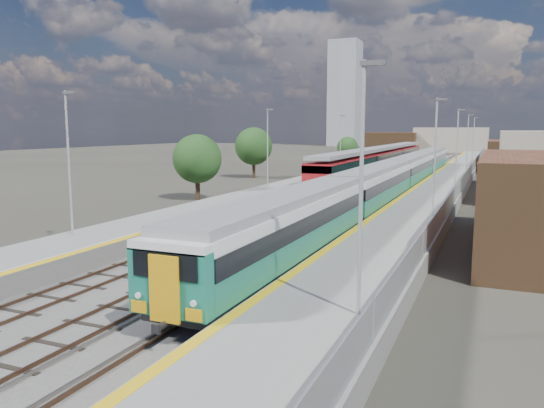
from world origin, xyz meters
The scene contains 11 objects.
ground centered at (0.00, 50.00, 0.00)m, with size 320.00×320.00×0.00m, color #47443A.
ballast_bed centered at (-2.25, 52.50, 0.03)m, with size 10.50×155.00×0.06m, color #565451.
tracks centered at (-1.65, 54.18, 0.11)m, with size 8.96×160.00×0.17m.
platform_right centered at (5.28, 52.49, 0.54)m, with size 4.70×155.00×8.52m.
platform_left centered at (-9.05, 52.49, 0.52)m, with size 4.30×155.00×8.52m.
buildings centered at (-18.12, 138.60, 10.70)m, with size 72.00×185.50×40.00m.
green_train centered at (1.50, 37.74, 2.14)m, with size 2.75×76.74×3.03m.
red_train centered at (-5.50, 65.71, 2.27)m, with size 3.05×61.70×3.84m.
tree_a centered at (-15.19, 29.16, 3.85)m, with size 4.51×4.51×6.11m.
tree_b centered at (-19.76, 51.43, 4.28)m, with size 5.02×5.02×6.81m.
tree_c centered at (-14.96, 81.96, 3.26)m, with size 3.83×3.83×5.18m.
Camera 1 is at (10.18, -13.20, 6.58)m, focal length 35.00 mm.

